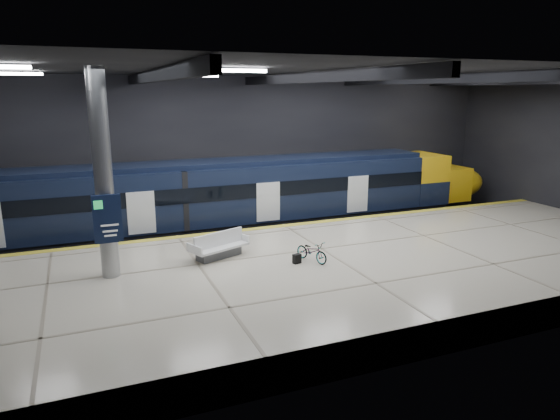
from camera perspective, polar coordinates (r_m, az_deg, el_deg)
ground at (r=21.28m, az=3.47°, el=-6.46°), size 30.00×30.00×0.00m
room_shell at (r=20.07m, az=3.69°, el=9.08°), size 30.10×16.10×8.05m
platform at (r=19.01m, az=6.76°, el=-7.25°), size 30.00×11.00×1.10m
safety_strip at (r=23.34m, az=0.60°, el=-1.79°), size 30.00×0.40×0.01m
rails at (r=26.08m, az=-1.73°, el=-2.49°), size 30.00×1.52×0.16m
train at (r=25.12m, az=-5.07°, el=1.50°), size 29.40×2.84×3.79m
bench at (r=19.00m, az=-7.00°, el=-4.39°), size 2.45×1.71×1.00m
bicycle at (r=18.47m, az=3.66°, el=-4.72°), size 1.01×1.56×0.77m
pannier_bag at (r=18.30m, az=1.94°, el=-5.58°), size 0.34×0.25×0.35m
info_column at (r=17.23m, az=-19.52°, el=3.41°), size 0.90×0.78×6.90m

